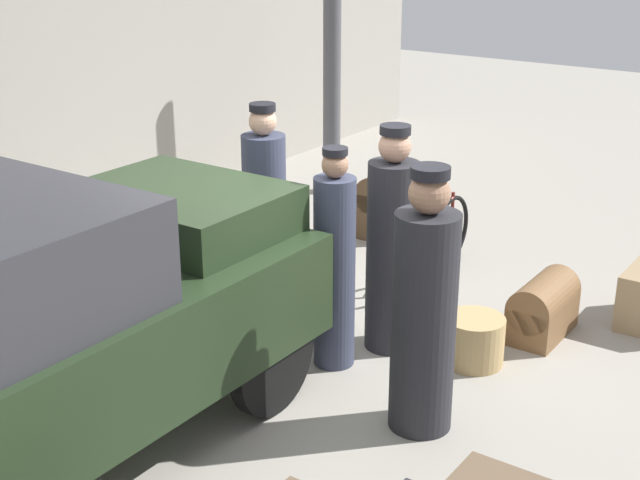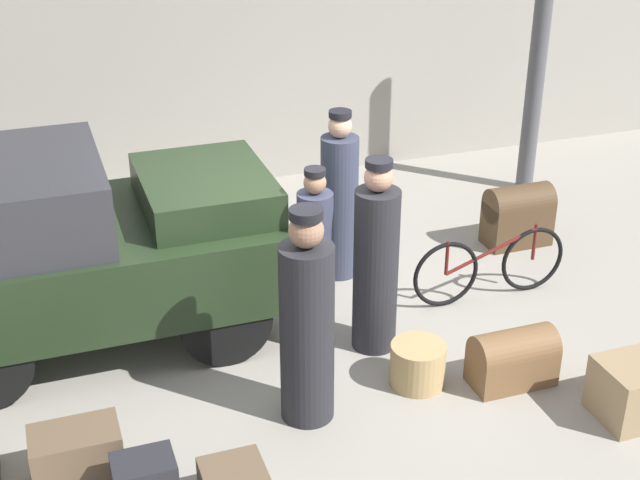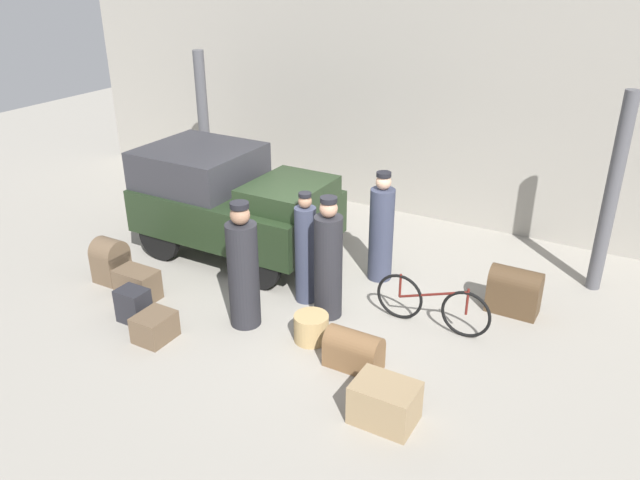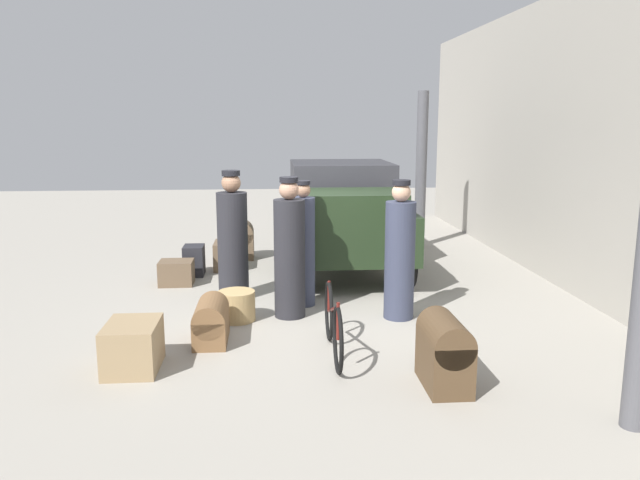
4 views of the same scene
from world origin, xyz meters
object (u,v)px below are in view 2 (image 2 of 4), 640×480
Objects in this scene: bicycle at (490,266)px; trunk_barrel_dark at (513,358)px; truck at (76,240)px; conductor_in_dark_uniform at (376,264)px; porter_carrying_trunk at (315,266)px; wicker_basket at (418,364)px; porter_standing_middle at (339,202)px; trunk_wicker_pale at (77,458)px; suitcase_tan_flat at (518,214)px; porter_lifting_near_truck at (307,326)px.

bicycle is 1.49m from trunk_barrel_dark.
truck is 2.70m from conductor_in_dark_uniform.
trunk_barrel_dark is at bearing -30.13° from truck.
porter_carrying_trunk is 0.95× the size of conductor_in_dark_uniform.
truck is at bearing 157.77° from conductor_in_dark_uniform.
trunk_barrel_dark is (3.40, -1.97, -0.76)m from truck.
wicker_basket is 0.26× the size of porter_standing_middle.
porter_carrying_trunk is at bearing -22.12° from truck.
bicycle is 2.00m from porter_carrying_trunk.
truck reaches higher than bicycle.
porter_standing_middle is (0.05, 2.12, 0.64)m from wicker_basket.
trunk_wicker_pale is (-4.21, -1.45, -0.12)m from bicycle.
porter_carrying_trunk is (2.00, -0.81, -0.20)m from truck.
porter_lifting_near_truck is at bearing -145.76° from suitcase_tan_flat.
porter_standing_middle is 2.47× the size of suitcase_tan_flat.
truck reaches higher than trunk_wicker_pale.
porter_carrying_trunk is 2.41× the size of trunk_barrel_dark.
porter_lifting_near_truck is (1.58, -1.81, -0.17)m from truck.
porter_carrying_trunk is 1.91m from trunk_barrel_dark.
suitcase_tan_flat reaches higher than trunk_barrel_dark.
trunk_barrel_dark is (1.82, -0.16, -0.60)m from porter_lifting_near_truck.
suitcase_tan_flat is (5.12, 2.45, 0.13)m from trunk_wicker_pale.
porter_standing_middle is 2.21m from suitcase_tan_flat.
wicker_basket is at bearing 6.45° from trunk_wicker_pale.
porter_carrying_trunk is at bearing 140.39° from trunk_barrel_dark.
truck is 1.79× the size of conductor_in_dark_uniform.
porter_standing_middle reaches higher than wicker_basket.
porter_carrying_trunk is 0.96× the size of porter_standing_middle.
trunk_wicker_pale is at bearing -154.43° from suitcase_tan_flat.
conductor_in_dark_uniform is 3.02m from trunk_wicker_pale.
porter_carrying_trunk is 2.70× the size of trunk_wicker_pale.
wicker_basket is at bearing -91.48° from porter_standing_middle.
wicker_basket is 0.66× the size of trunk_barrel_dark.
wicker_basket is 0.74× the size of trunk_wicker_pale.
porter_carrying_trunk is at bearing 28.47° from trunk_wicker_pale.
bicycle is 1.57m from conductor_in_dark_uniform.
porter_lifting_near_truck reaches higher than trunk_barrel_dark.
bicycle is at bearing 19.06° from trunk_wicker_pale.
truck is at bearing 131.19° from porter_lifting_near_truck.
porter_standing_middle is 2.55m from trunk_barrel_dark.
porter_carrying_trunk is 3.12m from suitcase_tan_flat.
suitcase_tan_flat is (2.16, 0.00, -0.47)m from porter_standing_middle.
porter_standing_middle is 0.97× the size of porter_lifting_near_truck.
trunk_wicker_pale is 5.68m from suitcase_tan_flat.
porter_lifting_near_truck reaches higher than porter_carrying_trunk.
porter_carrying_trunk is 2.38× the size of suitcase_tan_flat.
wicker_basket is 1.26m from porter_carrying_trunk.
trunk_barrel_dark is at bearing -111.01° from bicycle.
conductor_in_dark_uniform reaches higher than bicycle.
porter_standing_middle is (0.68, 1.21, 0.02)m from porter_carrying_trunk.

